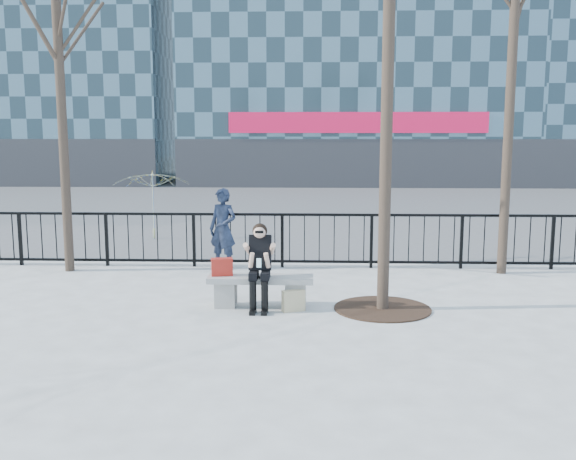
{
  "coord_description": "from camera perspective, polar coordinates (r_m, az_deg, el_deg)",
  "views": [
    {
      "loc": [
        0.8,
        -9.78,
        2.71
      ],
      "look_at": [
        0.4,
        0.8,
        1.1
      ],
      "focal_mm": 40.0,
      "sensor_mm": 36.0,
      "label": 1
    }
  ],
  "objects": [
    {
      "name": "standing_man",
      "position": [
        12.85,
        -5.81,
        0.1
      ],
      "size": [
        0.7,
        0.59,
        1.62
      ],
      "primitive_type": "imported",
      "rotation": [
        0.0,
        0.0,
        -0.41
      ],
      "color": "black",
      "rests_on": "ground"
    },
    {
      "name": "railing",
      "position": [
        12.99,
        -1.4,
        -0.91
      ],
      "size": [
        14.0,
        0.06,
        1.1
      ],
      "color": "black",
      "rests_on": "ground"
    },
    {
      "name": "ground",
      "position": [
        10.18,
        -2.44,
        -6.8
      ],
      "size": [
        120.0,
        120.0,
        0.0
      ],
      "primitive_type": "plane",
      "color": "gray",
      "rests_on": "ground"
    },
    {
      "name": "handbag",
      "position": [
        10.12,
        -5.9,
        -3.28
      ],
      "size": [
        0.36,
        0.22,
        0.27
      ],
      "primitive_type": "cube",
      "rotation": [
        0.0,
        0.0,
        0.21
      ],
      "color": "#A81E14",
      "rests_on": "bench_main"
    },
    {
      "name": "tree_grate",
      "position": [
        10.11,
        8.39,
        -6.93
      ],
      "size": [
        1.5,
        1.5,
        0.02
      ],
      "primitive_type": "cylinder",
      "color": "black",
      "rests_on": "ground"
    },
    {
      "name": "street_surface",
      "position": [
        24.94,
        0.31,
        2.42
      ],
      "size": [
        60.0,
        23.0,
        0.01
      ],
      "primitive_type": "cube",
      "color": "#474747",
      "rests_on": "ground"
    },
    {
      "name": "shopping_bag",
      "position": [
        9.87,
        0.49,
        -6.31
      ],
      "size": [
        0.37,
        0.25,
        0.33
      ],
      "primitive_type": "cube",
      "rotation": [
        0.0,
        0.0,
        0.4
      ],
      "color": "beige",
      "rests_on": "ground"
    },
    {
      "name": "seated_woman",
      "position": [
        9.87,
        -2.54,
        -3.29
      ],
      "size": [
        0.5,
        0.64,
        1.34
      ],
      "color": "black",
      "rests_on": "ground"
    },
    {
      "name": "bench_main",
      "position": [
        10.11,
        -2.45,
        -5.15
      ],
      "size": [
        1.65,
        0.46,
        0.49
      ],
      "color": "gray",
      "rests_on": "ground"
    },
    {
      "name": "tree_left",
      "position": [
        13.36,
        -19.87,
        17.42
      ],
      "size": [
        2.8,
        2.8,
        6.5
      ],
      "color": "black",
      "rests_on": "ground"
    },
    {
      "name": "vendor_umbrella",
      "position": [
        16.67,
        -11.98,
        2.17
      ],
      "size": [
        2.45,
        2.47,
        1.77
      ],
      "primitive_type": "imported",
      "rotation": [
        0.0,
        0.0,
        -0.32
      ],
      "color": "yellow",
      "rests_on": "ground"
    }
  ]
}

